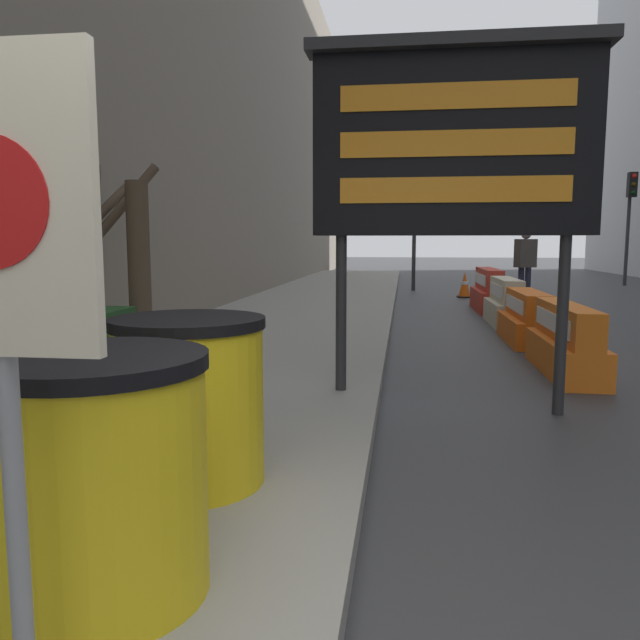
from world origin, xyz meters
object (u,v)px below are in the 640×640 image
traffic_cone_mid (491,289)px  jersey_barrier_orange_near (565,343)px  barrel_drum_middle (189,400)px  jersey_barrier_cream (506,304)px  message_board (454,143)px  pedestrian_worker (525,260)px  jersey_barrier_orange_far (527,320)px  jersey_barrier_red_striped (488,292)px  traffic_light_near_curb (415,200)px  traffic_cone_near (465,285)px  barrel_drum_foreground (97,475)px  traffic_light_far_side (630,204)px

traffic_cone_mid → jersey_barrier_orange_near: bearing=-92.6°
barrel_drum_middle → jersey_barrier_cream: barrel_drum_middle is taller
message_board → pedestrian_worker: message_board is taller
jersey_barrier_orange_far → jersey_barrier_red_striped: bearing=90.0°
jersey_barrier_cream → jersey_barrier_red_striped: 2.42m
traffic_cone_mid → traffic_light_near_curb: (-2.01, 2.82, 2.54)m
barrel_drum_middle → traffic_cone_near: barrel_drum_middle is taller
barrel_drum_foreground → jersey_barrier_orange_near: bearing=60.2°
jersey_barrier_orange_near → traffic_cone_mid: jersey_barrier_orange_near is taller
jersey_barrier_orange_near → traffic_light_far_side: size_ratio=0.51×
jersey_barrier_red_striped → barrel_drum_foreground: bearing=-104.1°
jersey_barrier_orange_far → barrel_drum_middle: bearing=-115.5°
jersey_barrier_orange_near → traffic_cone_mid: 9.49m
barrel_drum_middle → jersey_barrier_cream: (3.08, 8.54, -0.26)m
traffic_light_far_side → jersey_barrier_red_striped: bearing=-123.6°
barrel_drum_middle → pedestrian_worker: size_ratio=0.52×
traffic_cone_near → barrel_drum_foreground: bearing=-100.4°
jersey_barrier_orange_far → jersey_barrier_orange_near: bearing=-90.0°
traffic_cone_near → pedestrian_worker: pedestrian_worker is taller
jersey_barrier_orange_far → jersey_barrier_cream: size_ratio=0.98×
traffic_cone_near → traffic_cone_mid: bearing=-40.7°
traffic_cone_mid → traffic_light_near_curb: size_ratio=0.14×
jersey_barrier_orange_far → traffic_light_near_curb: traffic_light_near_curb is taller
barrel_drum_foreground → jersey_barrier_orange_near: (3.05, 5.33, -0.28)m
traffic_light_far_side → pedestrian_worker: bearing=-124.6°
jersey_barrier_cream → pedestrian_worker: (1.13, 4.38, 0.71)m
barrel_drum_middle → traffic_cone_mid: bearing=75.6°
jersey_barrier_orange_near → jersey_barrier_red_striped: size_ratio=0.91×
jersey_barrier_red_striped → traffic_cone_near: (-0.22, 3.25, -0.07)m
traffic_cone_mid → traffic_light_near_curb: traffic_light_near_curb is taller
jersey_barrier_red_striped → traffic_cone_near: bearing=93.8°
jersey_barrier_red_striped → traffic_light_near_curb: traffic_light_near_curb is taller
barrel_drum_foreground → jersey_barrier_red_striped: bearing=75.9°
jersey_barrier_orange_far → pedestrian_worker: pedestrian_worker is taller
message_board → traffic_light_near_curb: 14.14m
jersey_barrier_orange_near → jersey_barrier_cream: bearing=90.0°
message_board → jersey_barrier_cream: (1.47, 6.20, -2.01)m
message_board → jersey_barrier_orange_far: message_board is taller
jersey_barrier_red_striped → pedestrian_worker: pedestrian_worker is taller
barrel_drum_middle → message_board: size_ratio=0.29×
jersey_barrier_cream → traffic_cone_mid: size_ratio=3.22×
jersey_barrier_red_striped → traffic_light_far_side: traffic_light_far_side is taller
message_board → jersey_barrier_orange_far: 4.82m
message_board → traffic_light_near_curb: traffic_light_near_curb is taller
jersey_barrier_red_striped → traffic_light_far_side: size_ratio=0.57×
barrel_drum_middle → jersey_barrier_red_striped: bearing=74.3°
traffic_cone_mid → traffic_light_far_side: (5.41, 6.09, 2.55)m
barrel_drum_middle → jersey_barrier_cream: bearing=70.2°
jersey_barrier_cream → message_board: bearing=-103.4°
jersey_barrier_red_striped → jersey_barrier_orange_near: bearing=-90.0°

